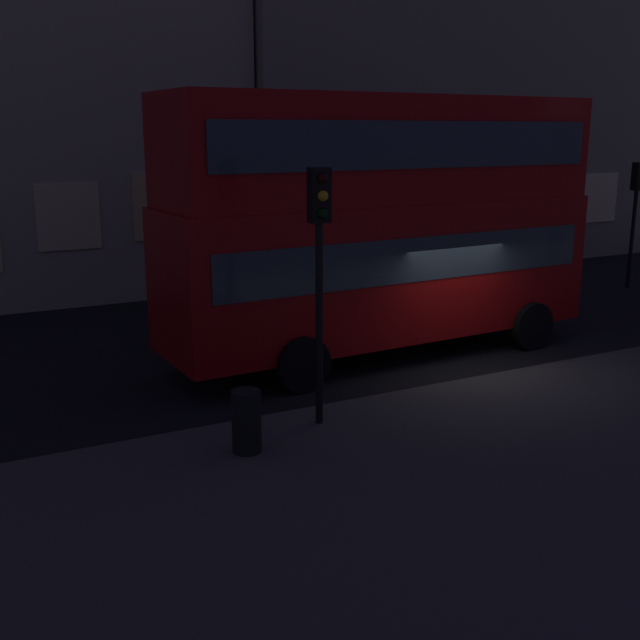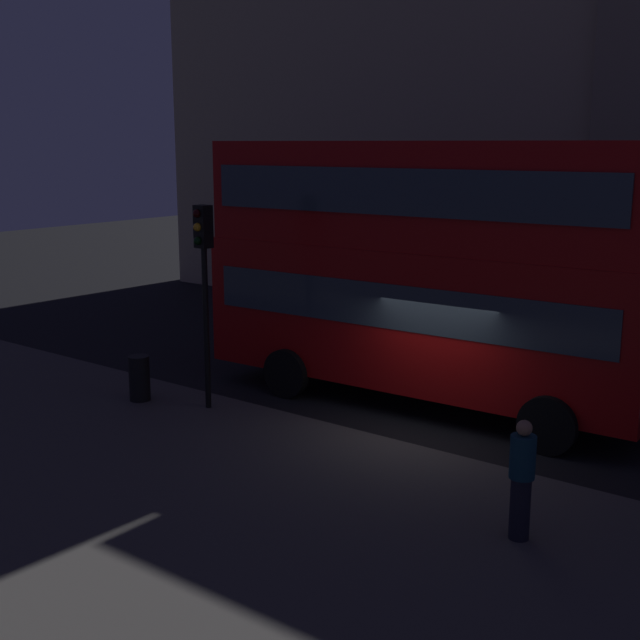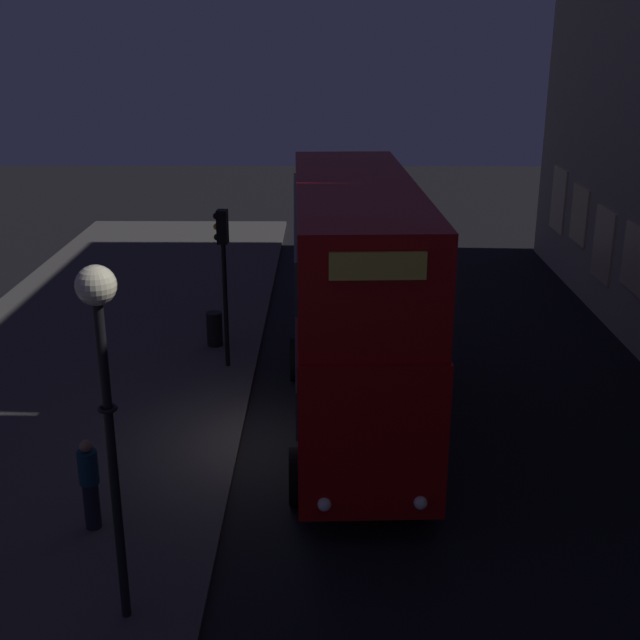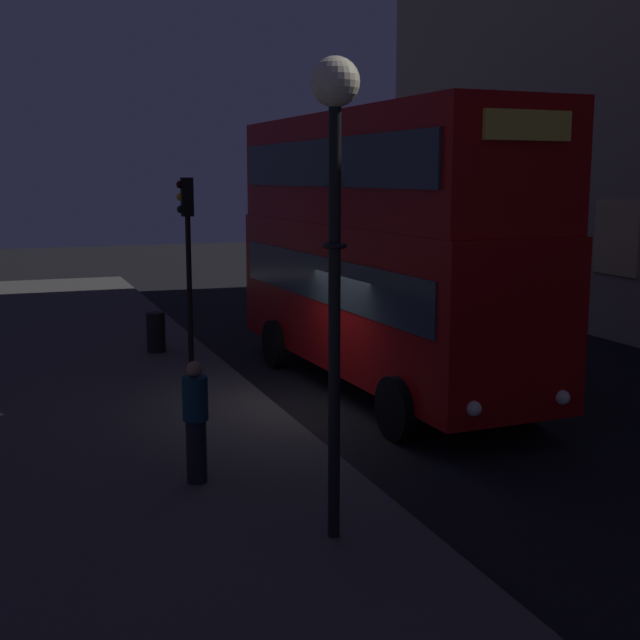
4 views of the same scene
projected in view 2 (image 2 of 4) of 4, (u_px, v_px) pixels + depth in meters
ground_plane at (421, 436)px, 15.82m from camera, size 80.00×80.00×0.00m
sidewalk_slab at (233, 533)px, 11.74m from camera, size 44.00×8.99×0.12m
building_with_clock at (407, 61)px, 29.71m from camera, size 16.45×7.75×16.76m
double_decker_bus at (424, 260)px, 17.13m from camera, size 9.82×3.13×5.54m
traffic_light_near_kerb at (204, 264)px, 16.52m from camera, size 0.34×0.37×4.18m
pedestrian at (522, 478)px, 11.29m from camera, size 0.35×0.35×1.72m
litter_bin at (139, 378)px, 17.55m from camera, size 0.45×0.45×0.97m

